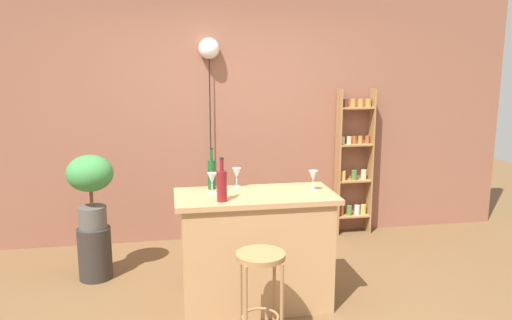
{
  "coord_description": "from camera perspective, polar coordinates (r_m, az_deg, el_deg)",
  "views": [
    {
      "loc": [
        -0.63,
        -3.34,
        1.89
      ],
      "look_at": [
        0.05,
        0.55,
        1.13
      ],
      "focal_mm": 34.53,
      "sensor_mm": 36.0,
      "label": 1
    }
  ],
  "objects": [
    {
      "name": "back_wall",
      "position": [
        5.35,
        -3.13,
        5.6
      ],
      "size": [
        6.4,
        0.1,
        2.8
      ],
      "primitive_type": "cube",
      "color": "#8C5642",
      "rests_on": "ground"
    },
    {
      "name": "kitchen_counter",
      "position": [
        3.97,
        -0.09,
        -10.27
      ],
      "size": [
        1.24,
        0.6,
        0.91
      ],
      "color": "tan",
      "rests_on": "ground"
    },
    {
      "name": "bar_stool",
      "position": [
        3.37,
        0.54,
        -13.49
      ],
      "size": [
        0.33,
        0.33,
        0.67
      ],
      "color": "#997047",
      "rests_on": "ground"
    },
    {
      "name": "spice_shelf",
      "position": [
        5.63,
        11.3,
        -0.18
      ],
      "size": [
        0.4,
        0.16,
        1.64
      ],
      "color": "#9E7042",
      "rests_on": "ground"
    },
    {
      "name": "plant_stool",
      "position": [
        4.72,
        -18.15,
        -10.22
      ],
      "size": [
        0.29,
        0.29,
        0.47
      ],
      "primitive_type": "cylinder",
      "color": "#2D2823",
      "rests_on": "ground"
    },
    {
      "name": "potted_plant",
      "position": [
        4.53,
        -18.64,
        -2.45
      ],
      "size": [
        0.4,
        0.36,
        0.66
      ],
      "color": "#514C47",
      "rests_on": "plant_stool"
    },
    {
      "name": "bottle_wine_red",
      "position": [
        3.96,
        -5.17,
        -1.57
      ],
      "size": [
        0.06,
        0.06,
        0.34
      ],
      "color": "#194C23",
      "rests_on": "kitchen_counter"
    },
    {
      "name": "bottle_soda_blue",
      "position": [
        3.59,
        -3.97,
        -2.9
      ],
      "size": [
        0.07,
        0.07,
        0.33
      ],
      "color": "maroon",
      "rests_on": "kitchen_counter"
    },
    {
      "name": "wine_glass_left",
      "position": [
        3.99,
        -2.25,
        -1.6
      ],
      "size": [
        0.07,
        0.07,
        0.16
      ],
      "color": "silver",
      "rests_on": "kitchen_counter"
    },
    {
      "name": "wine_glass_center",
      "position": [
        3.92,
        6.65,
        -1.9
      ],
      "size": [
        0.07,
        0.07,
        0.16
      ],
      "color": "silver",
      "rests_on": "kitchen_counter"
    },
    {
      "name": "wine_glass_right",
      "position": [
        3.83,
        -5.12,
        -2.17
      ],
      "size": [
        0.07,
        0.07,
        0.16
      ],
      "color": "silver",
      "rests_on": "kitchen_counter"
    },
    {
      "name": "pendant_globe_light",
      "position": [
        5.2,
        -5.46,
        12.42
      ],
      "size": [
        0.22,
        0.22,
        2.17
      ],
      "color": "black",
      "rests_on": "ground"
    }
  ]
}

